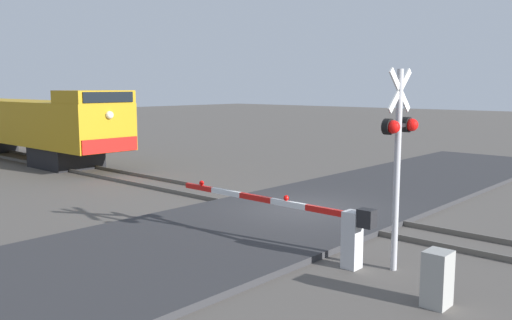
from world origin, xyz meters
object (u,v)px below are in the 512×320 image
locomotive (22,123)px  crossing_signal (399,145)px  crossing_gate (324,224)px  utility_cabinet (437,279)px

locomotive → crossing_signal: bearing=-96.9°
locomotive → crossing_gate: size_ratio=2.96×
utility_cabinet → locomotive: bearing=80.7°
locomotive → crossing_signal: 24.51m
locomotive → crossing_gate: locomotive is taller
locomotive → utility_cabinet: bearing=-99.3°
crossing_gate → crossing_signal: bearing=-71.2°
crossing_signal → crossing_gate: (-0.52, 1.54, -1.90)m
locomotive → crossing_signal: size_ratio=4.08×
crossing_gate → locomotive: bearing=81.3°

